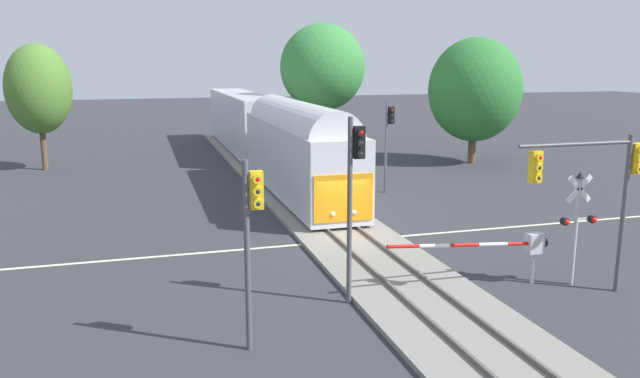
{
  "coord_description": "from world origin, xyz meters",
  "views": [
    {
      "loc": [
        -8.47,
        -24.54,
        7.66
      ],
      "look_at": [
        -0.86,
        1.72,
        2.0
      ],
      "focal_mm": 34.8,
      "sensor_mm": 36.0,
      "label": 1
    }
  ],
  "objects_px": {
    "traffic_signal_near_left": "(252,225)",
    "traffic_signal_median": "(354,181)",
    "commuter_train": "(265,131)",
    "pine_left_background": "(38,89)",
    "traffic_signal_far_side": "(389,132)",
    "crossing_gate_near": "(517,245)",
    "elm_centre_background": "(322,68)",
    "traffic_signal_near_right": "(597,176)",
    "crossing_signal_mast": "(577,217)",
    "maple_right_background": "(475,90)"
  },
  "relations": [
    {
      "from": "traffic_signal_near_left",
      "to": "traffic_signal_far_side",
      "type": "height_order",
      "value": "traffic_signal_far_side"
    },
    {
      "from": "crossing_gate_near",
      "to": "elm_centre_background",
      "type": "relative_size",
      "value": 0.57
    },
    {
      "from": "crossing_gate_near",
      "to": "traffic_signal_near_right",
      "type": "height_order",
      "value": "traffic_signal_near_right"
    },
    {
      "from": "crossing_signal_mast",
      "to": "traffic_signal_near_right",
      "type": "height_order",
      "value": "traffic_signal_near_right"
    },
    {
      "from": "crossing_signal_mast",
      "to": "traffic_signal_near_left",
      "type": "distance_m",
      "value": 11.7
    },
    {
      "from": "commuter_train",
      "to": "crossing_gate_near",
      "type": "xyz_separation_m",
      "value": [
        3.75,
        -25.53,
        -1.35
      ]
    },
    {
      "from": "traffic_signal_near_left",
      "to": "traffic_signal_median",
      "type": "xyz_separation_m",
      "value": [
        3.63,
        2.38,
        0.53
      ]
    },
    {
      "from": "pine_left_background",
      "to": "traffic_signal_far_side",
      "type": "bearing_deg",
      "value": -34.48
    },
    {
      "from": "traffic_signal_near_right",
      "to": "elm_centre_background",
      "type": "distance_m",
      "value": 33.77
    },
    {
      "from": "commuter_train",
      "to": "maple_right_background",
      "type": "bearing_deg",
      "value": -5.46
    },
    {
      "from": "crossing_gate_near",
      "to": "crossing_signal_mast",
      "type": "bearing_deg",
      "value": -15.96
    },
    {
      "from": "crossing_gate_near",
      "to": "traffic_signal_far_side",
      "type": "distance_m",
      "value": 15.91
    },
    {
      "from": "traffic_signal_near_left",
      "to": "traffic_signal_median",
      "type": "height_order",
      "value": "traffic_signal_median"
    },
    {
      "from": "traffic_signal_far_side",
      "to": "traffic_signal_median",
      "type": "bearing_deg",
      "value": -115.89
    },
    {
      "from": "elm_centre_background",
      "to": "maple_right_background",
      "type": "bearing_deg",
      "value": -40.37
    },
    {
      "from": "commuter_train",
      "to": "traffic_signal_median",
      "type": "bearing_deg",
      "value": -94.95
    },
    {
      "from": "pine_left_background",
      "to": "commuter_train",
      "type": "bearing_deg",
      "value": -15.76
    },
    {
      "from": "crossing_signal_mast",
      "to": "pine_left_background",
      "type": "xyz_separation_m",
      "value": [
        -20.89,
        30.37,
        3.28
      ]
    },
    {
      "from": "pine_left_background",
      "to": "traffic_signal_near_left",
      "type": "bearing_deg",
      "value": -73.75
    },
    {
      "from": "crossing_gate_near",
      "to": "crossing_signal_mast",
      "type": "relative_size",
      "value": 1.52
    },
    {
      "from": "crossing_signal_mast",
      "to": "traffic_signal_median",
      "type": "distance_m",
      "value": 8.06
    },
    {
      "from": "crossing_signal_mast",
      "to": "pine_left_background",
      "type": "distance_m",
      "value": 37.01
    },
    {
      "from": "maple_right_background",
      "to": "pine_left_background",
      "type": "xyz_separation_m",
      "value": [
        -30.93,
        5.8,
        0.19
      ]
    },
    {
      "from": "commuter_train",
      "to": "pine_left_background",
      "type": "bearing_deg",
      "value": 164.24
    },
    {
      "from": "crossing_signal_mast",
      "to": "traffic_signal_near_left",
      "type": "xyz_separation_m",
      "value": [
        -11.52,
        -1.79,
        1.04
      ]
    },
    {
      "from": "commuter_train",
      "to": "crossing_gate_near",
      "type": "height_order",
      "value": "commuter_train"
    },
    {
      "from": "commuter_train",
      "to": "crossing_gate_near",
      "type": "distance_m",
      "value": 25.83
    },
    {
      "from": "crossing_signal_mast",
      "to": "traffic_signal_median",
      "type": "xyz_separation_m",
      "value": [
        -7.88,
        0.59,
        1.57
      ]
    },
    {
      "from": "traffic_signal_median",
      "to": "traffic_signal_far_side",
      "type": "distance_m",
      "value": 17.39
    },
    {
      "from": "elm_centre_background",
      "to": "pine_left_background",
      "type": "bearing_deg",
      "value": -173.87
    },
    {
      "from": "pine_left_background",
      "to": "elm_centre_background",
      "type": "bearing_deg",
      "value": 6.13
    },
    {
      "from": "crossing_signal_mast",
      "to": "elm_centre_background",
      "type": "bearing_deg",
      "value": 89.09
    },
    {
      "from": "crossing_signal_mast",
      "to": "maple_right_background",
      "type": "bearing_deg",
      "value": 67.78
    },
    {
      "from": "traffic_signal_median",
      "to": "elm_centre_background",
      "type": "relative_size",
      "value": 0.56
    },
    {
      "from": "crossing_gate_near",
      "to": "traffic_signal_far_side",
      "type": "xyz_separation_m",
      "value": [
        1.64,
        15.67,
        2.17
      ]
    },
    {
      "from": "commuter_train",
      "to": "traffic_signal_far_side",
      "type": "bearing_deg",
      "value": -61.35
    },
    {
      "from": "traffic_signal_near_left",
      "to": "pine_left_background",
      "type": "xyz_separation_m",
      "value": [
        -9.38,
        32.16,
        2.24
      ]
    },
    {
      "from": "traffic_signal_near_right",
      "to": "traffic_signal_median",
      "type": "xyz_separation_m",
      "value": [
        -7.74,
        1.54,
        -0.02
      ]
    },
    {
      "from": "elm_centre_background",
      "to": "traffic_signal_far_side",
      "type": "bearing_deg",
      "value": -92.81
    },
    {
      "from": "commuter_train",
      "to": "traffic_signal_far_side",
      "type": "relative_size",
      "value": 7.17
    },
    {
      "from": "traffic_signal_near_left",
      "to": "commuter_train",
      "type": "bearing_deg",
      "value": 78.16
    },
    {
      "from": "crossing_signal_mast",
      "to": "traffic_signal_far_side",
      "type": "distance_m",
      "value": 16.27
    },
    {
      "from": "crossing_signal_mast",
      "to": "traffic_signal_far_side",
      "type": "relative_size",
      "value": 0.74
    },
    {
      "from": "traffic_signal_near_left",
      "to": "maple_right_background",
      "type": "height_order",
      "value": "maple_right_background"
    },
    {
      "from": "crossing_gate_near",
      "to": "traffic_signal_near_right",
      "type": "distance_m",
      "value": 3.48
    },
    {
      "from": "traffic_signal_far_side",
      "to": "commuter_train",
      "type": "bearing_deg",
      "value": 118.65
    },
    {
      "from": "crossing_signal_mast",
      "to": "traffic_signal_near_right",
      "type": "xyz_separation_m",
      "value": [
        -0.14,
        -0.95,
        1.58
      ]
    },
    {
      "from": "maple_right_background",
      "to": "pine_left_background",
      "type": "distance_m",
      "value": 31.47
    },
    {
      "from": "traffic_signal_near_left",
      "to": "maple_right_background",
      "type": "bearing_deg",
      "value": 50.73
    },
    {
      "from": "traffic_signal_near_left",
      "to": "traffic_signal_near_right",
      "type": "bearing_deg",
      "value": 4.23
    }
  ]
}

